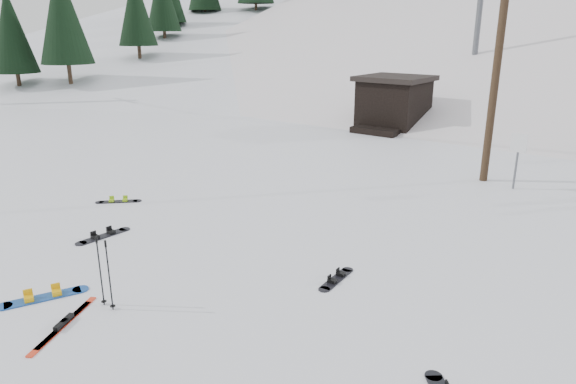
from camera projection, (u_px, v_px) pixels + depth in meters
The scene contains 13 objects.
ground at pixel (90, 348), 8.50m from camera, with size 200.00×200.00×0.00m, color white.
ski_slope at pixel (576, 200), 53.69m from camera, with size 60.00×75.00×45.00m, color white.
ridge_left at pixel (269, 154), 69.01m from camera, with size 34.00×85.00×38.00m, color white.
treeline_left at pixel (237, 75), 58.47m from camera, with size 20.00×64.00×10.00m, color black, non-canonical shape.
utility_pole at pixel (500, 41), 16.50m from camera, with size 2.00×0.26×9.00m.
trail_sign at pixel (518, 151), 16.57m from camera, with size 0.50×0.09×1.85m.
lift_hut at pixel (393, 103), 26.81m from camera, with size 3.40×4.10×2.75m.
hero_snowboard at pixel (43, 297), 10.06m from camera, with size 0.86×1.58×0.12m.
hero_skis at pixel (64, 324), 9.15m from camera, with size 1.00×1.80×0.10m.
ski_poles at pixel (105, 273), 9.54m from camera, with size 0.39×0.10×1.40m.
board_scatter_b at pixel (103, 236), 13.05m from camera, with size 0.33×1.51×0.11m.
board_scatter_c at pixel (118, 201), 15.67m from camera, with size 1.05×1.05×0.10m.
board_scatter_f at pixel (336, 279), 10.81m from camera, with size 0.33×1.29×0.09m.
Camera 1 is at (7.07, -3.80, 5.05)m, focal length 32.00 mm.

